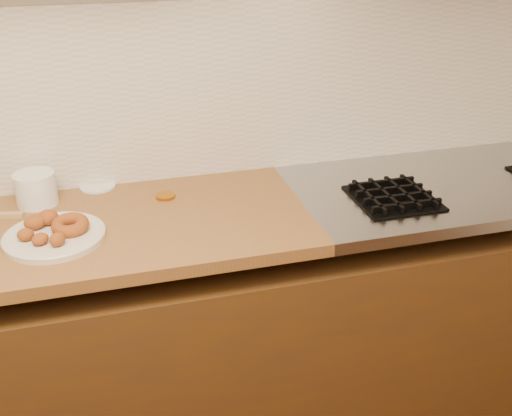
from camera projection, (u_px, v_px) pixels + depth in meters
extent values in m
cube|color=tan|center=(125.00, 51.00, 1.92)|extent=(4.00, 0.02, 2.70)
cube|color=#4C2E0D|center=(159.00, 349.00, 2.08)|extent=(3.60, 0.60, 0.77)
cube|color=#9EA0A5|center=(471.00, 183.00, 2.14)|extent=(1.30, 0.62, 0.04)
cube|color=beige|center=(129.00, 98.00, 1.98)|extent=(3.60, 0.02, 0.60)
cube|color=black|center=(393.00, 198.00, 1.97)|extent=(0.26, 0.26, 0.01)
cube|color=black|center=(369.00, 197.00, 1.95)|extent=(0.01, 0.24, 0.02)
cube|color=black|center=(407.00, 206.00, 1.89)|extent=(0.24, 0.01, 0.02)
cube|color=black|center=(385.00, 195.00, 1.96)|extent=(0.01, 0.24, 0.02)
cube|color=black|center=(398.00, 198.00, 1.94)|extent=(0.24, 0.01, 0.02)
cube|color=black|center=(402.00, 193.00, 1.97)|extent=(0.01, 0.24, 0.02)
cube|color=black|center=(389.00, 190.00, 1.99)|extent=(0.24, 0.01, 0.02)
cube|color=black|center=(418.00, 191.00, 1.99)|extent=(0.01, 0.24, 0.02)
cube|color=black|center=(381.00, 183.00, 2.04)|extent=(0.24, 0.01, 0.02)
cylinder|color=beige|center=(55.00, 236.00, 1.73)|extent=(0.29, 0.29, 0.02)
torus|color=#985321|center=(70.00, 225.00, 1.74)|extent=(0.12, 0.12, 0.05)
ellipsoid|color=#985321|center=(35.00, 222.00, 1.74)|extent=(0.07, 0.06, 0.04)
ellipsoid|color=#985321|center=(26.00, 235.00, 1.68)|extent=(0.05, 0.04, 0.04)
ellipsoid|color=#985321|center=(40.00, 239.00, 1.67)|extent=(0.06, 0.06, 0.03)
ellipsoid|color=#985321|center=(57.00, 240.00, 1.66)|extent=(0.06, 0.05, 0.04)
ellipsoid|color=#985321|center=(48.00, 217.00, 1.77)|extent=(0.08, 0.07, 0.05)
cylinder|color=white|center=(36.00, 189.00, 1.92)|extent=(0.15, 0.15, 0.11)
cylinder|color=silver|center=(98.00, 186.00, 2.06)|extent=(0.13, 0.13, 0.01)
cylinder|color=#B46E17|center=(165.00, 196.00, 1.98)|extent=(0.09, 0.09, 0.01)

